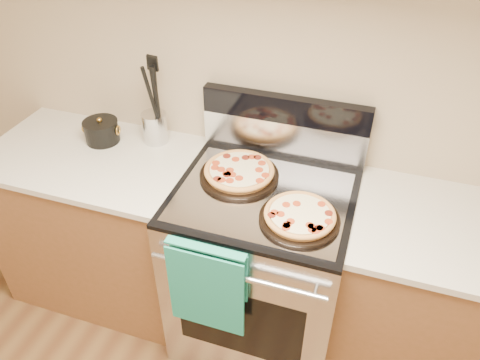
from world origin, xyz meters
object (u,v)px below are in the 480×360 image
(utensil_crock, at_px, (155,128))
(saucepan, at_px, (102,132))
(pepperoni_pizza_back, at_px, (239,172))
(range_body, at_px, (261,268))
(pepperoni_pizza_front, at_px, (300,216))

(utensil_crock, distance_m, saucepan, 0.27)
(utensil_crock, bearing_deg, pepperoni_pizza_back, -19.24)
(range_body, height_order, pepperoni_pizza_front, pepperoni_pizza_front)
(saucepan, bearing_deg, range_body, -10.10)
(pepperoni_pizza_back, height_order, saucepan, saucepan)
(range_body, xyz_separation_m, saucepan, (-0.88, 0.16, 0.51))
(pepperoni_pizza_front, bearing_deg, pepperoni_pizza_back, 147.80)
(range_body, xyz_separation_m, pepperoni_pizza_front, (0.18, -0.13, 0.50))
(pepperoni_pizza_back, bearing_deg, saucepan, 173.25)
(pepperoni_pizza_back, bearing_deg, pepperoni_pizza_front, -32.20)
(range_body, height_order, pepperoni_pizza_back, pepperoni_pizza_back)
(range_body, relative_size, pepperoni_pizza_back, 2.61)
(pepperoni_pizza_front, xyz_separation_m, saucepan, (-1.06, 0.29, 0.01))
(pepperoni_pizza_back, xyz_separation_m, saucepan, (-0.74, 0.09, 0.01))
(pepperoni_pizza_front, bearing_deg, range_body, 144.16)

